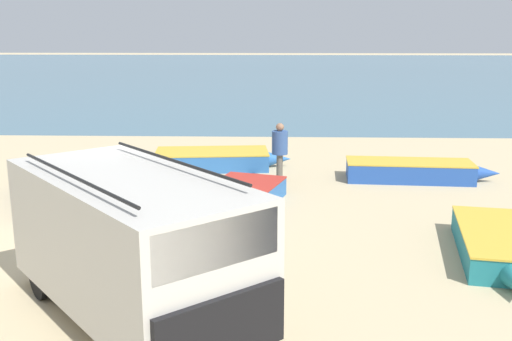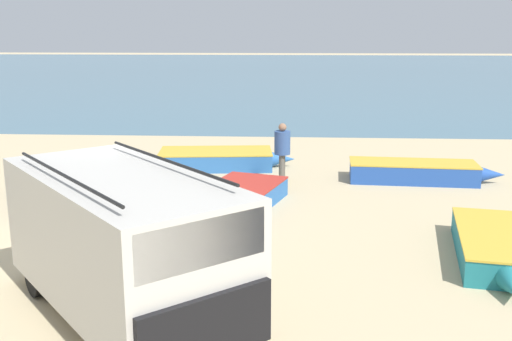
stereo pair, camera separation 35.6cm
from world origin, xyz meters
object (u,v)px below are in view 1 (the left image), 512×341
at_px(parked_van, 132,240).
at_px(fishing_rowboat_0, 51,190).
at_px(fishing_rowboat_1, 414,171).
at_px(fishing_rowboat_2, 234,200).
at_px(fishing_rowboat_4, 216,159).
at_px(fishing_rowboat_3, 499,245).
at_px(fisherman_1, 280,147).

relative_size(parked_van, fishing_rowboat_0, 1.17).
relative_size(parked_van, fishing_rowboat_1, 1.11).
xyz_separation_m(parked_van, fishing_rowboat_0, (-3.56, 6.03, -0.90)).
xyz_separation_m(parked_van, fishing_rowboat_2, (1.14, 5.51, -0.97)).
distance_m(fishing_rowboat_1, fishing_rowboat_4, 6.12).
distance_m(parked_van, fishing_rowboat_4, 10.10).
bearing_deg(fishing_rowboat_0, parked_van, 3.14).
bearing_deg(fishing_rowboat_2, parked_van, -174.25).
bearing_deg(parked_van, fishing_rowboat_2, 127.76).
bearing_deg(fishing_rowboat_2, fishing_rowboat_4, 28.76).
bearing_deg(fishing_rowboat_3, fisherman_1, -133.30).
bearing_deg(fishing_rowboat_0, fishing_rowboat_4, 109.27).
xyz_separation_m(fishing_rowboat_2, fisherman_1, (1.12, 2.75, 0.78)).
xyz_separation_m(fishing_rowboat_1, fishing_rowboat_2, (-5.04, -3.12, -0.04)).
height_order(parked_van, fishing_rowboat_3, parked_van).
xyz_separation_m(fishing_rowboat_1, fishing_rowboat_4, (-5.95, 1.43, -0.01)).
relative_size(parked_van, fishing_rowboat_4, 1.12).
relative_size(fishing_rowboat_1, fishing_rowboat_2, 0.94).
distance_m(fishing_rowboat_1, fisherman_1, 4.01).
bearing_deg(fisherman_1, fishing_rowboat_0, -151.25).
height_order(fishing_rowboat_3, fisherman_1, fisherman_1).
xyz_separation_m(fishing_rowboat_3, fisherman_1, (-4.19, 5.71, 0.77)).
xyz_separation_m(fishing_rowboat_0, fishing_rowboat_4, (3.79, 4.02, -0.04)).
height_order(fishing_rowboat_1, fishing_rowboat_3, fishing_rowboat_1).
relative_size(fishing_rowboat_4, fisherman_1, 2.54).
distance_m(fishing_rowboat_2, fishing_rowboat_3, 6.08).
bearing_deg(fishing_rowboat_4, fishing_rowboat_1, -19.05).
bearing_deg(fishing_rowboat_1, fishing_rowboat_0, -161.26).
distance_m(fishing_rowboat_0, fishing_rowboat_4, 5.53).
xyz_separation_m(fishing_rowboat_2, fishing_rowboat_3, (5.31, -2.97, 0.01)).
xyz_separation_m(fishing_rowboat_4, fisherman_1, (2.02, -1.80, 0.75)).
distance_m(parked_van, fishing_rowboat_2, 5.71).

